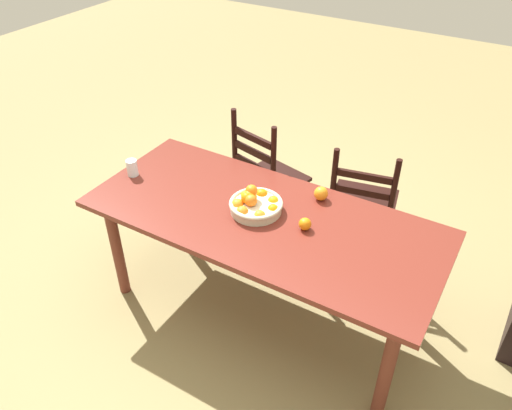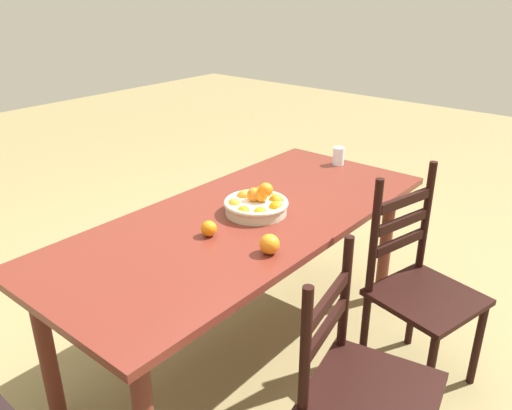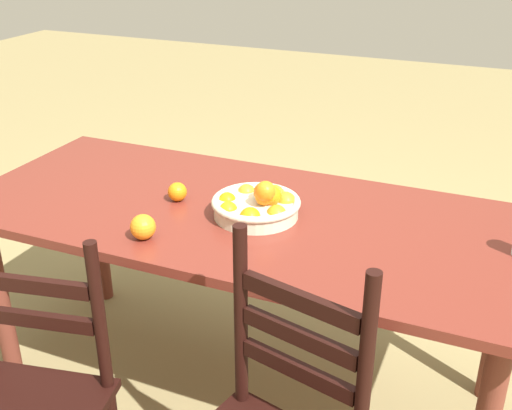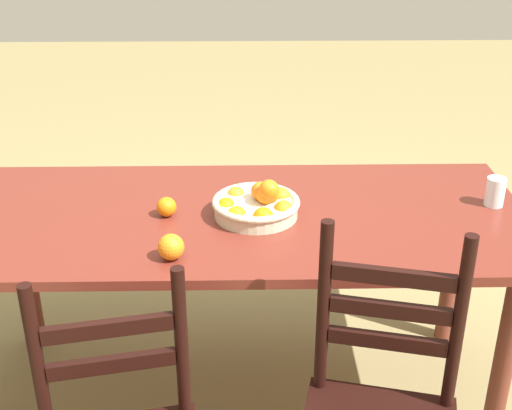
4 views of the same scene
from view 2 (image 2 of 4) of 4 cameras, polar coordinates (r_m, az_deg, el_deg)
ground_plane at (r=2.71m, az=-1.09°, el=-15.65°), size 12.00×12.00×0.00m
dining_table at (r=2.35m, az=-1.22°, el=-3.18°), size 1.95×0.84×0.74m
chair_near_window at (r=2.42m, az=17.50°, el=-8.81°), size 0.50×0.50×0.98m
chair_by_cabinet at (r=1.91m, az=11.62°, el=-19.34°), size 0.49×0.49×0.90m
fruit_bowl at (r=2.33m, az=0.09°, el=0.13°), size 0.29×0.29×0.14m
orange_loose_0 at (r=1.99m, az=1.50°, el=-4.35°), size 0.08×0.08×0.08m
orange_loose_1 at (r=2.13m, az=-5.23°, el=-2.61°), size 0.07×0.07×0.07m
drinking_glass at (r=2.99m, az=9.12°, el=5.38°), size 0.07×0.07×0.10m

